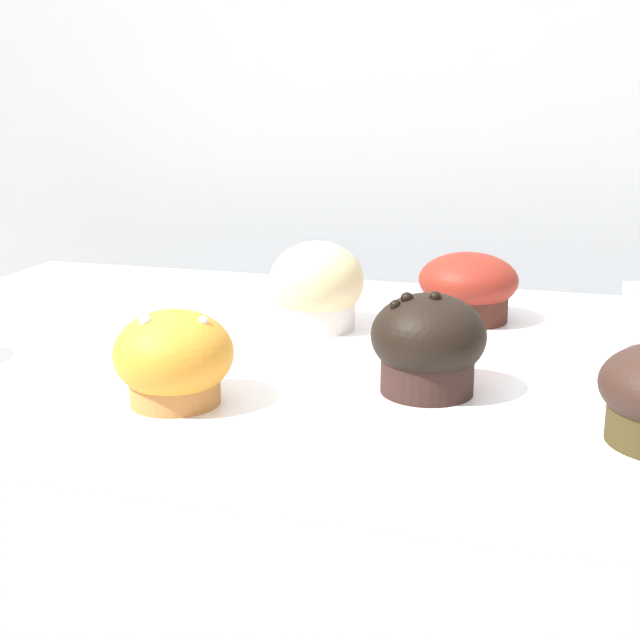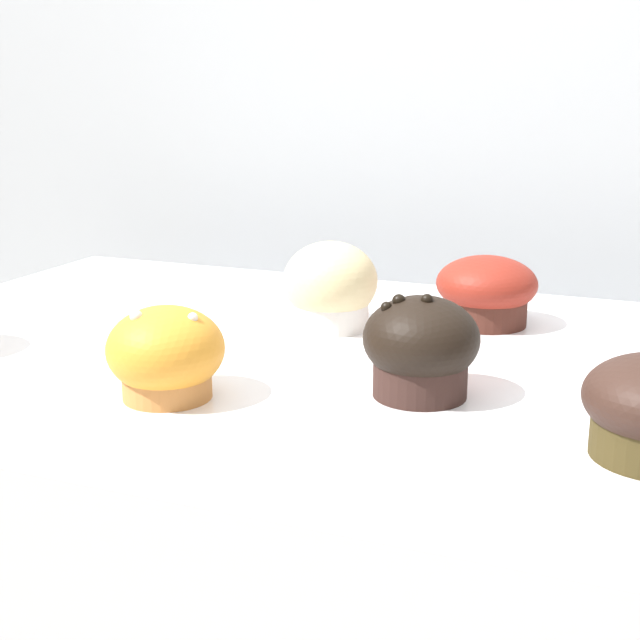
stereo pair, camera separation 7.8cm
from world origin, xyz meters
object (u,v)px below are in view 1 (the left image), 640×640
(muffin_front_left, at_px, (428,344))
(muffin_back_center, at_px, (317,288))
(muffin_front_right, at_px, (468,287))
(muffin_back_left, at_px, (174,360))

(muffin_front_left, xyz_separation_m, muffin_back_center, (-0.14, 0.17, 0.00))
(muffin_front_left, height_order, muffin_back_center, muffin_back_center)
(muffin_front_left, bearing_deg, muffin_back_center, 130.62)
(muffin_back_center, bearing_deg, muffin_front_right, 26.66)
(muffin_back_center, bearing_deg, muffin_front_left, -49.38)
(muffin_back_left, distance_m, muffin_front_left, 0.21)
(muffin_front_left, distance_m, muffin_back_center, 0.22)
(muffin_front_left, bearing_deg, muffin_back_left, -157.14)
(muffin_back_left, xyz_separation_m, muffin_front_left, (0.19, 0.08, 0.01))
(muffin_back_center, bearing_deg, muffin_back_left, -100.78)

